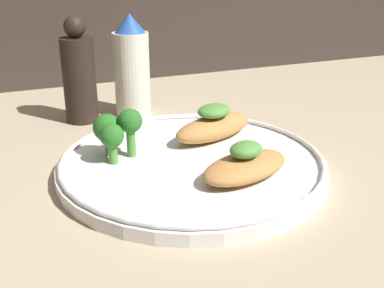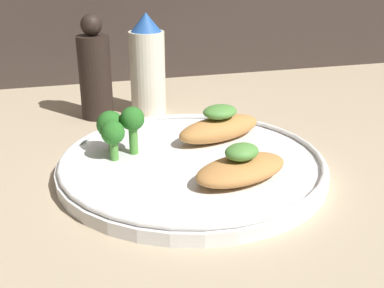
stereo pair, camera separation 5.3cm
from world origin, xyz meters
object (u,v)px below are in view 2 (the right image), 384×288
at_px(broccoli_bunch, 118,127).
at_px(sauce_bottle, 147,66).
at_px(pepper_grinder, 95,73).
at_px(plate, 192,164).

distance_m(broccoli_bunch, sauce_bottle, 0.20).
relative_size(broccoli_bunch, sauce_bottle, 0.38).
distance_m(broccoli_bunch, pepper_grinder, 0.18).
bearing_deg(sauce_bottle, pepper_grinder, 180.00).
bearing_deg(broccoli_bunch, plate, -27.17).
bearing_deg(pepper_grinder, plate, -68.96).
xyz_separation_m(plate, sauce_bottle, (-0.01, 0.22, 0.06)).
bearing_deg(sauce_bottle, plate, -88.00).
relative_size(plate, broccoli_bunch, 5.32).
relative_size(plate, pepper_grinder, 2.00).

